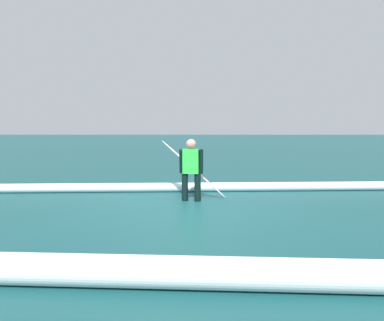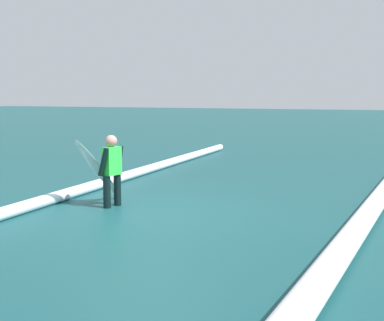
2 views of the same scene
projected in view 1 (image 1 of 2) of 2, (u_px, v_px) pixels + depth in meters
ground_plane at (181, 209)px, 7.36m from camera, size 136.18×136.18×0.00m
surfer at (191, 167)px, 8.11m from camera, size 0.51×0.29×1.34m
surfboard at (194, 169)px, 8.44m from camera, size 1.47×0.25×1.33m
wave_crest_foreground at (216, 187)px, 9.37m from camera, size 18.90×1.16×0.22m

